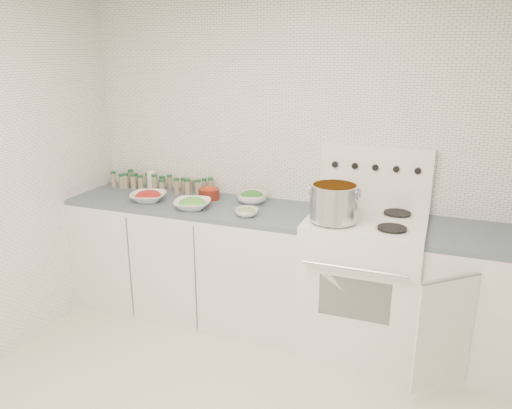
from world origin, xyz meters
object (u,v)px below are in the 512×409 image
at_px(stove, 363,278).
at_px(stock_pot, 334,201).
at_px(bowl_tomato, 148,196).
at_px(bowl_snowpea, 192,204).

xyz_separation_m(stove, stock_pot, (-0.19, -0.16, 0.58)).
bearing_deg(stock_pot, stove, 39.43).
distance_m(stove, bowl_tomato, 1.68).
bearing_deg(stock_pot, bowl_tomato, 177.35).
xyz_separation_m(bowl_tomato, bowl_snowpea, (0.40, -0.05, -0.00)).
relative_size(stove, bowl_tomato, 4.24).
relative_size(stove, stock_pot, 4.17).
bearing_deg(bowl_tomato, bowl_snowpea, -7.04).
relative_size(stove, bowl_snowpea, 4.27).
distance_m(stove, bowl_snowpea, 1.30).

